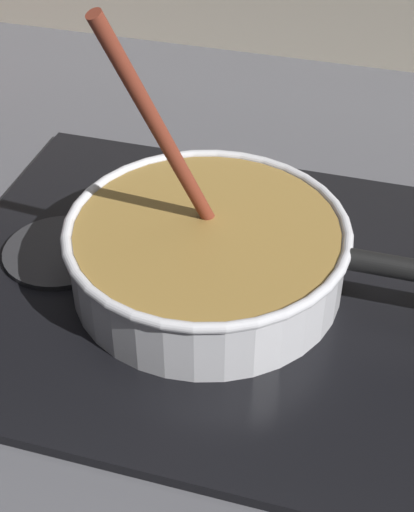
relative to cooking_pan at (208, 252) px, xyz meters
name	(u,v)px	position (x,y,z in m)	size (l,w,h in m)	color
ground	(1,413)	(-0.14, -0.20, -0.07)	(2.40, 1.60, 0.04)	#4C4C51
hob_plate	(207,286)	(0.00, 0.00, -0.05)	(0.56, 0.48, 0.01)	black
burner_ring	(207,279)	(0.00, 0.00, -0.04)	(0.17, 0.17, 0.01)	#592D0C
spare_burner	(60,251)	(-0.17, 0.00, -0.04)	(0.12, 0.12, 0.01)	#262628
cooking_pan	(208,252)	(0.00, 0.00, 0.00)	(0.44, 0.29, 0.31)	silver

